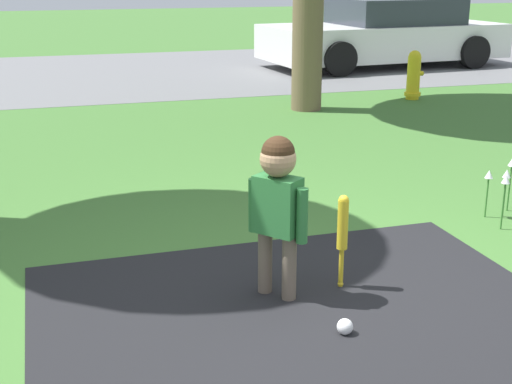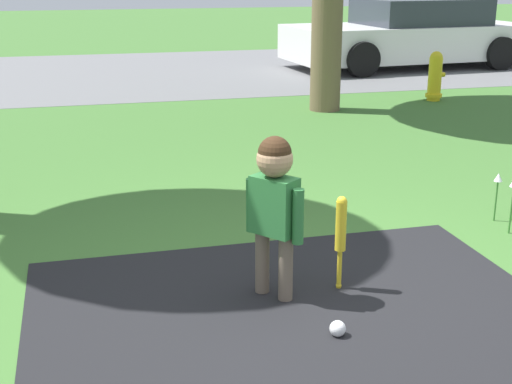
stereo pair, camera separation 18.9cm
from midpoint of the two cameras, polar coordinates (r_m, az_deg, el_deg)
name	(u,v)px [view 2 (the right image)]	position (r m, az deg, el deg)	size (l,w,h in m)	color
ground_plane	(315,306)	(3.98, 6.13, -9.08)	(60.00, 60.00, 0.00)	#3D6B2D
street_strip	(142,72)	(12.97, -8.72, 9.45)	(40.00, 6.00, 0.01)	slate
child	(274,195)	(3.86, 2.88, -0.24)	(0.27, 0.31, 0.93)	#6B5B4C
baseball_bat	(341,230)	(4.07, 8.12, -3.01)	(0.06, 0.06, 0.56)	yellow
sports_ball	(337,329)	(3.68, 7.97, -10.79)	(0.08, 0.08, 0.08)	white
fire_hydrant	(435,77)	(10.34, 14.65, 8.93)	(0.26, 0.23, 0.68)	yellow
parked_car	(410,35)	(13.82, 12.65, 12.16)	(4.60, 2.26, 1.24)	silver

